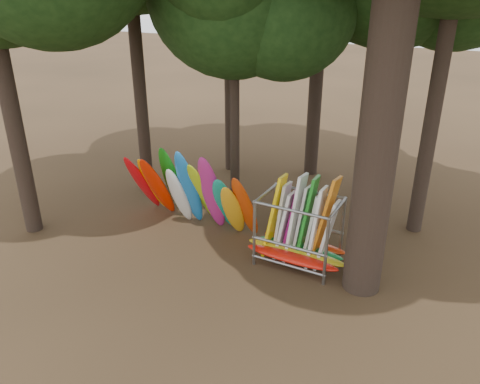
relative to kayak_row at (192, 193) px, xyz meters
The scene contains 5 objects.
ground 2.40m from the kayak_row, 23.27° to the right, with size 120.00×120.00×0.00m, color #47331E.
lake 59.25m from the kayak_row, 88.21° to the left, with size 160.00×160.00×0.00m, color gray.
far_shore 109.22m from the kayak_row, 89.03° to the left, with size 160.00×4.00×4.00m, color black.
kayak_row is the anchor object (origin of this frame).
storage_rack 4.16m from the kayak_row, ahead, with size 3.23×1.56×2.91m.
Camera 1 is at (6.69, -11.37, 7.87)m, focal length 35.00 mm.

